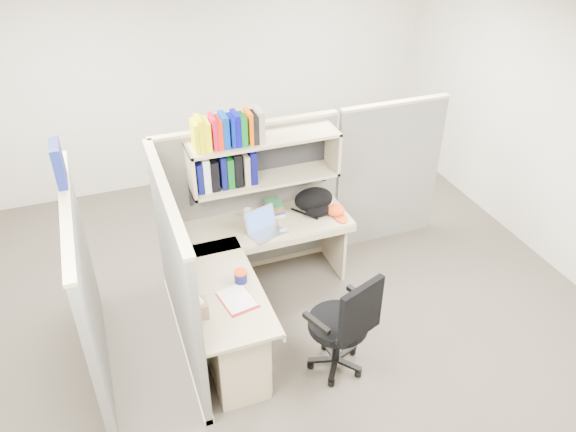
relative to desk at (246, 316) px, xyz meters
name	(u,v)px	position (x,y,z in m)	size (l,w,h in m)	color
ground	(281,320)	(0.41, 0.29, -0.44)	(6.00, 6.00, 0.00)	#37322B
room_shell	(279,169)	(0.41, 0.29, 1.18)	(6.00, 6.00, 6.00)	beige
cubicle	(225,223)	(0.04, 0.74, 0.47)	(3.79, 1.84, 1.95)	#5C5C58
desk	(246,316)	(0.00, 0.00, 0.00)	(1.74, 1.75, 0.73)	tan
laptop	(267,224)	(0.42, 0.68, 0.41)	(0.32, 0.32, 0.23)	#B2B2B6
backpack	(316,202)	(0.99, 0.88, 0.41)	(0.39, 0.30, 0.23)	black
orange_cap	(336,210)	(1.16, 0.77, 0.34)	(0.18, 0.21, 0.10)	#DD4813
snack_canister	(241,276)	(0.00, 0.11, 0.35)	(0.11, 0.11, 0.11)	#0D104F
tissue_box	(199,305)	(-0.41, -0.17, 0.40)	(0.13, 0.13, 0.21)	#A3795C
mouse	(284,230)	(0.58, 0.67, 0.31)	(0.09, 0.06, 0.03)	#90AFCD
paper_cup	(248,213)	(0.33, 1.01, 0.34)	(0.07, 0.07, 0.10)	white
book_stack	(273,207)	(0.60, 1.02, 0.35)	(0.17, 0.23, 0.11)	gray
loose_paper	(237,298)	(-0.09, -0.08, 0.29)	(0.23, 0.31, 0.00)	silver
task_chair	(341,339)	(0.68, -0.45, -0.07)	(0.60, 0.56, 1.04)	black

